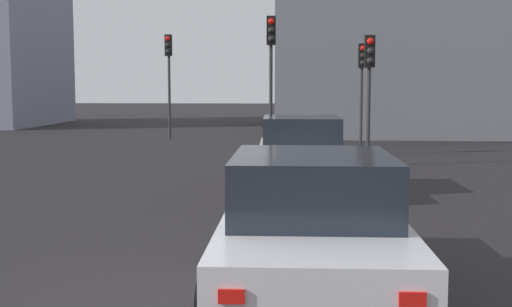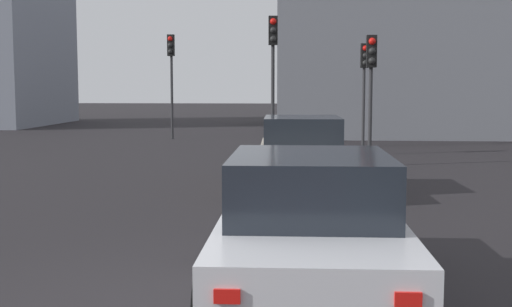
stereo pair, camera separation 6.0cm
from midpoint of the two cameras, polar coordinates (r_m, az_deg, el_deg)
car_beige_left_lead at (r=14.87m, az=4.00°, el=-0.09°), size 4.79×2.17×1.61m
car_white_left_second at (r=7.32m, az=4.78°, el=-6.29°), size 4.73×2.12×1.57m
traffic_light_near_left at (r=29.12m, az=-7.11°, el=7.46°), size 0.32×0.30×4.43m
traffic_light_near_right at (r=25.62m, az=9.20°, el=6.76°), size 0.32×0.30×3.84m
traffic_light_far_left at (r=21.47m, az=1.52°, el=8.16°), size 0.32×0.30×4.45m
traffic_light_far_right at (r=19.34m, az=9.78°, el=6.79°), size 0.32×0.29×3.69m
building_facade_center at (r=36.34m, az=10.89°, el=8.67°), size 15.50×10.69×8.40m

